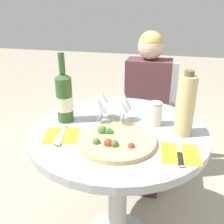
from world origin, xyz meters
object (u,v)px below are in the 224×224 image
object	(u,v)px
chair_behind_diner	(147,123)
seated_diner	(145,120)
tall_carafe	(185,105)
pizza_large	(115,140)
dining_table	(118,157)
wine_bottle	(64,97)

from	to	relation	value
chair_behind_diner	seated_diner	bearing A→B (deg)	90.00
seated_diner	tall_carafe	world-z (taller)	seated_diner
chair_behind_diner	tall_carafe	distance (m)	0.93
chair_behind_diner	pizza_large	world-z (taller)	chair_behind_diner
dining_table	chair_behind_diner	xyz separation A→B (m)	(0.07, 0.79, -0.17)
seated_diner	wine_bottle	bearing A→B (deg)	60.68
dining_table	tall_carafe	distance (m)	0.43
chair_behind_diner	dining_table	bearing A→B (deg)	84.93
chair_behind_diner	pizza_large	bearing A→B (deg)	86.71
dining_table	chair_behind_diner	world-z (taller)	chair_behind_diner
pizza_large	wine_bottle	bearing A→B (deg)	151.84
seated_diner	pizza_large	distance (m)	0.82
wine_bottle	tall_carafe	distance (m)	0.58
chair_behind_diner	wine_bottle	bearing A→B (deg)	65.44
pizza_large	chair_behind_diner	bearing A→B (deg)	86.71
pizza_large	tall_carafe	world-z (taller)	tall_carafe
tall_carafe	chair_behind_diner	bearing A→B (deg)	106.51
seated_diner	pizza_large	xyz separation A→B (m)	(-0.05, -0.78, 0.26)
chair_behind_diner	seated_diner	world-z (taller)	seated_diner
seated_diner	wine_bottle	world-z (taller)	seated_diner
tall_carafe	pizza_large	bearing A→B (deg)	-151.59
dining_table	tall_carafe	size ratio (longest dim) A/B	2.87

